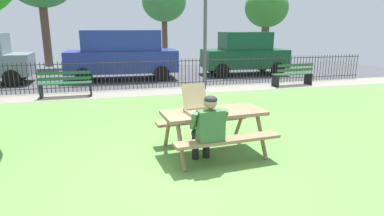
{
  "coord_description": "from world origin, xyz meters",
  "views": [
    {
      "loc": [
        -0.95,
        -4.58,
        2.21
      ],
      "look_at": [
        0.52,
        1.02,
        0.75
      ],
      "focal_mm": 30.12,
      "sensor_mm": 36.0,
      "label": 1
    }
  ],
  "objects": [
    {
      "name": "parked_car_left",
      "position": [
        -0.3,
        9.63,
        1.1
      ],
      "size": [
        4.67,
        2.1,
        2.08
      ],
      "color": "navy",
      "rests_on": "ground"
    },
    {
      "name": "ground",
      "position": [
        0.0,
        1.6,
        -0.01
      ],
      "size": [
        28.0,
        11.2,
        0.02
      ],
      "primitive_type": "cube",
      "color": "#5D9142"
    },
    {
      "name": "street_asphalt",
      "position": [
        0.0,
        10.79,
        -0.01
      ],
      "size": [
        28.0,
        7.17,
        0.01
      ],
      "primitive_type": "cube",
      "color": "#424247"
    },
    {
      "name": "park_bench_center",
      "position": [
        -2.28,
        6.37,
        0.42
      ],
      "size": [
        1.6,
        0.48,
        0.85
      ],
      "color": "#215635",
      "rests_on": "ground"
    },
    {
      "name": "pizza_box_open",
      "position": [
        0.52,
        0.64,
        0.88
      ],
      "size": [
        0.5,
        0.57,
        0.47
      ],
      "color": "tan",
      "rests_on": "picnic_table_foreground"
    },
    {
      "name": "far_tree_center",
      "position": [
        2.6,
        15.5,
        3.65
      ],
      "size": [
        2.63,
        2.63,
        4.88
      ],
      "color": "brown",
      "rests_on": "ground"
    },
    {
      "name": "adult_at_table",
      "position": [
        0.54,
        0.1,
        0.66
      ],
      "size": [
        0.62,
        0.61,
        1.19
      ],
      "color": "black",
      "rests_on": "ground"
    },
    {
      "name": "picnic_table_foreground",
      "position": [
        0.81,
        0.63,
        0.6
      ],
      "size": [
        1.91,
        1.62,
        0.79
      ],
      "color": "#8D6D4E",
      "rests_on": "ground"
    },
    {
      "name": "cobblestone_walkway",
      "position": [
        0.0,
        6.5,
        -0.0
      ],
      "size": [
        28.0,
        1.4,
        0.01
      ],
      "primitive_type": "cube",
      "color": "gray"
    },
    {
      "name": "lamp_post_walkway",
      "position": [
        2.46,
        6.58,
        2.57
      ],
      "size": [
        0.28,
        0.28,
        4.23
      ],
      "color": "#4C4C51",
      "rests_on": "ground"
    },
    {
      "name": "iron_fence_streetside",
      "position": [
        -0.0,
        7.2,
        0.54
      ],
      "size": [
        19.32,
        0.03,
        1.06
      ],
      "color": "#2D2823",
      "rests_on": "ground"
    },
    {
      "name": "parked_car_center",
      "position": [
        5.35,
        9.63,
        1.01
      ],
      "size": [
        3.99,
        2.01,
        1.98
      ],
      "color": "#104928",
      "rests_on": "ground"
    },
    {
      "name": "pizza_slice_on_table",
      "position": [
        0.93,
        0.47,
        0.78
      ],
      "size": [
        0.23,
        0.29,
        0.02
      ],
      "color": "#F9DB76",
      "rests_on": "picnic_table_foreground"
    },
    {
      "name": "far_tree_midright",
      "position": [
        9.39,
        15.5,
        3.37
      ],
      "size": [
        2.82,
        2.82,
        4.71
      ],
      "color": "brown",
      "rests_on": "ground"
    },
    {
      "name": "park_bench_right",
      "position": [
        5.95,
        6.37,
        0.42
      ],
      "size": [
        1.63,
        0.6,
        0.85
      ],
      "color": "#265A2D",
      "rests_on": "ground"
    }
  ]
}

